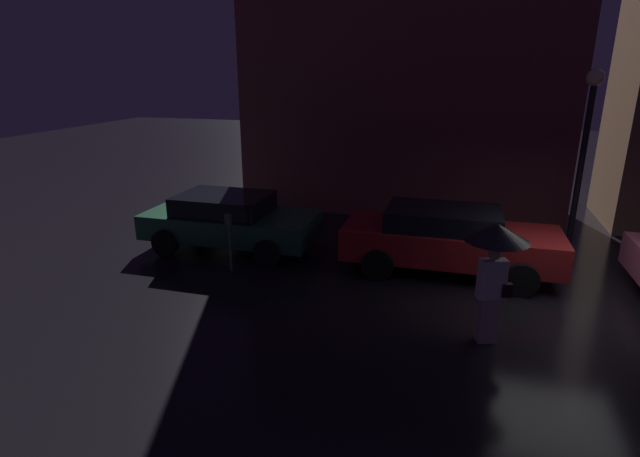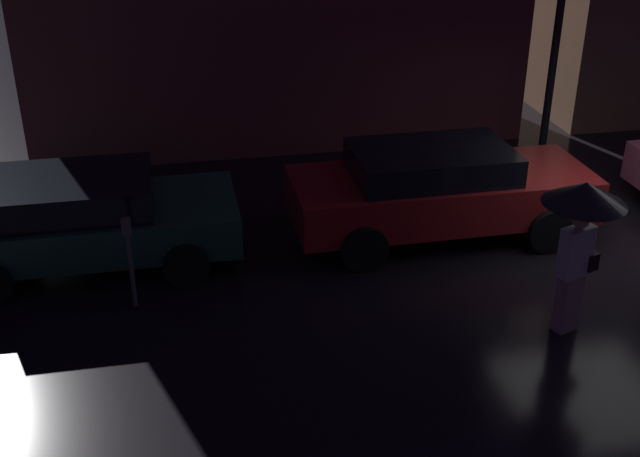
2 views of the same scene
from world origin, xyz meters
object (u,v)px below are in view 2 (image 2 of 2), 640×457
parked_car_green (86,218)px  parked_car_red (439,189)px  pedestrian_with_umbrella (582,217)px  street_lamp_near (560,11)px  parking_meter (129,253)px

parked_car_green → parked_car_red: bearing=-0.8°
parked_car_red → pedestrian_with_umbrella: 3.01m
parked_car_red → street_lamp_near: bearing=39.8°
parked_car_red → parking_meter: 4.70m
parked_car_green → parking_meter: size_ratio=3.26×
pedestrian_with_umbrella → parking_meter: (-5.28, 1.60, -0.78)m
pedestrian_with_umbrella → street_lamp_near: street_lamp_near is taller
pedestrian_with_umbrella → parking_meter: pedestrian_with_umbrella is taller
parked_car_green → street_lamp_near: bearing=16.3°
parked_car_red → parked_car_green: bearing=178.6°
parked_car_red → parking_meter: (-4.54, -1.21, 0.02)m
parked_car_green → parked_car_red: 5.16m
parked_car_green → parked_car_red: (5.16, -0.09, 0.05)m
parked_car_green → parked_car_red: size_ratio=0.92×
parked_car_green → parking_meter: (0.62, -1.31, 0.07)m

